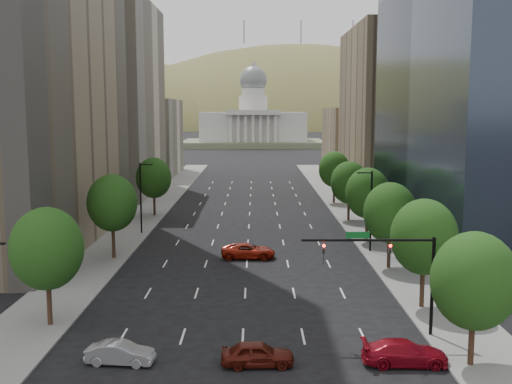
{
  "coord_description": "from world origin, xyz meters",
  "views": [
    {
      "loc": [
        0.86,
        -10.31,
        15.56
      ],
      "look_at": [
        0.93,
        45.45,
        8.0
      ],
      "focal_mm": 42.65,
      "sensor_mm": 36.0,
      "label": 1
    }
  ],
  "objects_px": {
    "car_red_near": "(405,353)",
    "car_maroon": "(258,354)",
    "capitol": "(253,126)",
    "car_red_far": "(248,251)",
    "car_silver": "(120,353)",
    "traffic_signal": "(397,264)"
  },
  "relations": [
    {
      "from": "traffic_signal",
      "to": "car_red_near",
      "type": "height_order",
      "value": "traffic_signal"
    },
    {
      "from": "capitol",
      "to": "car_red_near",
      "type": "relative_size",
      "value": 11.43
    },
    {
      "from": "capitol",
      "to": "car_red_far",
      "type": "height_order",
      "value": "capitol"
    },
    {
      "from": "capitol",
      "to": "car_red_near",
      "type": "distance_m",
      "value": 224.76
    },
    {
      "from": "traffic_signal",
      "to": "car_red_far",
      "type": "xyz_separation_m",
      "value": [
        -10.41,
        22.35,
        -4.38
      ]
    },
    {
      "from": "car_silver",
      "to": "car_red_far",
      "type": "bearing_deg",
      "value": -9.92
    },
    {
      "from": "car_red_far",
      "to": "capitol",
      "type": "bearing_deg",
      "value": 0.69
    },
    {
      "from": "capitol",
      "to": "car_silver",
      "type": "xyz_separation_m",
      "value": [
        -7.47,
        -224.26,
        -7.88
      ]
    },
    {
      "from": "traffic_signal",
      "to": "capitol",
      "type": "relative_size",
      "value": 0.15
    },
    {
      "from": "car_maroon",
      "to": "car_red_far",
      "type": "height_order",
      "value": "car_red_far"
    },
    {
      "from": "traffic_signal",
      "to": "car_maroon",
      "type": "bearing_deg",
      "value": -153.0
    },
    {
      "from": "car_red_near",
      "to": "car_red_far",
      "type": "xyz_separation_m",
      "value": [
        -9.93,
        27.03,
        0.03
      ]
    },
    {
      "from": "capitol",
      "to": "car_maroon",
      "type": "xyz_separation_m",
      "value": [
        1.0,
        -224.56,
        -7.82
      ]
    },
    {
      "from": "car_maroon",
      "to": "car_red_near",
      "type": "bearing_deg",
      "value": -91.19
    },
    {
      "from": "car_red_far",
      "to": "car_maroon",
      "type": "bearing_deg",
      "value": -177.49
    },
    {
      "from": "car_maroon",
      "to": "car_red_far",
      "type": "bearing_deg",
      "value": -0.41
    },
    {
      "from": "car_red_near",
      "to": "car_silver",
      "type": "height_order",
      "value": "car_red_near"
    },
    {
      "from": "traffic_signal",
      "to": "car_red_near",
      "type": "distance_m",
      "value": 6.45
    },
    {
      "from": "car_red_near",
      "to": "car_maroon",
      "type": "xyz_separation_m",
      "value": [
        -9.05,
        -0.17,
        -0.0
      ]
    },
    {
      "from": "traffic_signal",
      "to": "car_maroon",
      "type": "xyz_separation_m",
      "value": [
        -9.53,
        -4.85,
        -4.41
      ]
    },
    {
      "from": "capitol",
      "to": "car_silver",
      "type": "bearing_deg",
      "value": -91.91
    },
    {
      "from": "traffic_signal",
      "to": "car_silver",
      "type": "distance_m",
      "value": 19.1
    }
  ]
}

